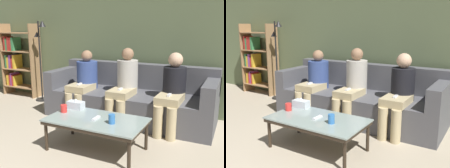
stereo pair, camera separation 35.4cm
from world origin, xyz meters
TOP-DOWN VIEW (x-y plane):
  - wall_back at (0.00, 3.92)m, footprint 12.00×0.06m
  - couch at (0.00, 3.37)m, footprint 2.65×0.94m
  - coffee_table at (0.08, 2.12)m, footprint 1.17×0.64m
  - cup_near_left at (-0.41, 2.16)m, footprint 0.08×0.08m
  - cup_near_right at (0.31, 2.07)m, footprint 0.08×0.08m
  - tissue_box at (-0.35, 2.35)m, footprint 0.22×0.12m
  - game_remote at (0.08, 2.12)m, footprint 0.04×0.15m
  - bookshelf at (-2.73, 3.69)m, footprint 0.84×0.32m
  - standing_lamp at (-1.95, 3.55)m, footprint 0.31×0.26m
  - seated_person_left_end at (-0.73, 3.16)m, footprint 0.35×0.65m
  - seated_person_mid_left at (0.00, 3.15)m, footprint 0.32×0.68m
  - seated_person_mid_right at (0.73, 3.15)m, footprint 0.33×0.69m

SIDE VIEW (x-z plane):
  - couch at x=0.00m, z-range -0.12..0.74m
  - coffee_table at x=0.08m, z-range 0.16..0.56m
  - game_remote at x=0.08m, z-range 0.40..0.42m
  - cup_near_left at x=-0.41m, z-range 0.40..0.49m
  - tissue_box at x=-0.35m, z-range 0.38..0.51m
  - cup_near_right at x=0.31m, z-range 0.40..0.51m
  - seated_person_left_end at x=-0.73m, z-range 0.05..1.13m
  - seated_person_mid_right at x=0.73m, z-range 0.04..1.15m
  - seated_person_mid_left at x=0.00m, z-range 0.04..1.18m
  - bookshelf at x=-2.73m, z-range 0.00..1.51m
  - standing_lamp at x=-1.95m, z-range 0.18..1.74m
  - wall_back at x=0.00m, z-range 0.00..2.60m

